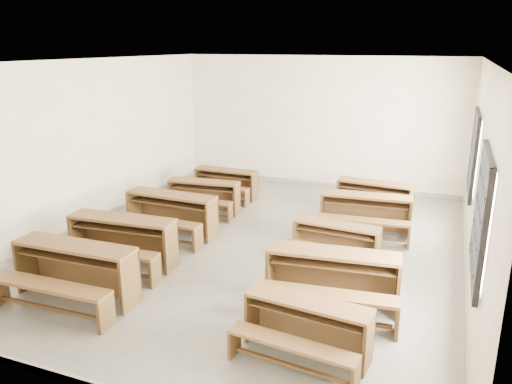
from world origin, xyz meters
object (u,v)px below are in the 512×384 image
at_px(desk_set_1, 121,238).
at_px(desk_set_7, 335,240).
at_px(desk_set_2, 170,211).
at_px(desk_set_3, 203,194).
at_px(desk_set_4, 225,181).
at_px(desk_set_6, 332,276).
at_px(desk_set_5, 306,324).
at_px(desk_set_0, 73,268).
at_px(desk_set_9, 374,196).
at_px(desk_set_8, 365,211).

distance_m(desk_set_1, desk_set_7, 3.49).
relative_size(desk_set_2, desk_set_3, 1.11).
relative_size(desk_set_4, desk_set_6, 0.80).
height_order(desk_set_3, desk_set_7, desk_set_3).
bearing_deg(desk_set_1, desk_set_5, -24.41).
xyz_separation_m(desk_set_0, desk_set_9, (3.32, 5.23, -0.06)).
relative_size(desk_set_0, desk_set_5, 1.18).
height_order(desk_set_0, desk_set_4, desk_set_0).
xyz_separation_m(desk_set_4, desk_set_5, (3.45, -5.25, -0.00)).
relative_size(desk_set_0, desk_set_7, 1.24).
bearing_deg(desk_set_1, desk_set_2, 84.16).
relative_size(desk_set_2, desk_set_8, 1.02).
bearing_deg(desk_set_2, desk_set_9, 38.82).
xyz_separation_m(desk_set_5, desk_set_7, (-0.27, 2.69, -0.01)).
bearing_deg(desk_set_4, desk_set_6, -48.70).
bearing_deg(desk_set_8, desk_set_3, 175.93).
distance_m(desk_set_0, desk_set_6, 3.57).
height_order(desk_set_4, desk_set_9, desk_set_9).
xyz_separation_m(desk_set_3, desk_set_9, (3.40, 1.19, 0.01)).
bearing_deg(desk_set_5, desk_set_9, 96.60).
xyz_separation_m(desk_set_4, desk_set_8, (3.42, -1.12, 0.05)).
relative_size(desk_set_0, desk_set_3, 1.14).
height_order(desk_set_1, desk_set_2, desk_set_1).
bearing_deg(desk_set_7, desk_set_5, -79.85).
distance_m(desk_set_6, desk_set_8, 2.97).
xyz_separation_m(desk_set_2, desk_set_4, (-0.04, 2.52, -0.07)).
relative_size(desk_set_2, desk_set_6, 0.95).
relative_size(desk_set_5, desk_set_9, 0.95).
bearing_deg(desk_set_4, desk_set_8, -17.24).
relative_size(desk_set_4, desk_set_7, 1.02).
xyz_separation_m(desk_set_2, desk_set_3, (-0.03, 1.38, -0.06)).
bearing_deg(desk_set_8, desk_set_5, -94.10).
distance_m(desk_set_6, desk_set_7, 1.56).
distance_m(desk_set_3, desk_set_8, 3.41).
distance_m(desk_set_0, desk_set_3, 4.04).
height_order(desk_set_4, desk_set_8, desk_set_8).
relative_size(desk_set_1, desk_set_4, 1.23).
distance_m(desk_set_5, desk_set_7, 2.70).
bearing_deg(desk_set_6, desk_set_8, 84.88).
height_order(desk_set_0, desk_set_9, desk_set_0).
relative_size(desk_set_2, desk_set_7, 1.20).
relative_size(desk_set_5, desk_set_7, 1.05).
bearing_deg(desk_set_9, desk_set_5, -84.33).
relative_size(desk_set_3, desk_set_9, 0.98).
bearing_deg(desk_set_9, desk_set_7, -89.74).
bearing_deg(desk_set_0, desk_set_9, 56.28).
bearing_deg(desk_set_2, desk_set_6, -22.95).
xyz_separation_m(desk_set_0, desk_set_3, (-0.07, 4.04, -0.07)).
height_order(desk_set_1, desk_set_9, desk_set_1).
bearing_deg(desk_set_1, desk_set_6, -5.98).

